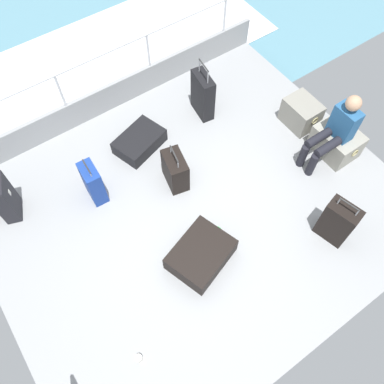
# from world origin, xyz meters

# --- Properties ---
(ground_plane) EXTENTS (4.40, 5.20, 0.06)m
(ground_plane) POSITION_xyz_m (0.00, 0.00, -0.03)
(ground_plane) COLOR #939699
(gunwale_port) EXTENTS (0.06, 5.20, 0.45)m
(gunwale_port) POSITION_xyz_m (-2.17, 0.00, 0.23)
(gunwale_port) COLOR #939699
(gunwale_port) RESTS_ON ground_plane
(railing_port) EXTENTS (0.04, 4.20, 1.02)m
(railing_port) POSITION_xyz_m (-2.17, 0.00, 0.78)
(railing_port) COLOR silver
(railing_port) RESTS_ON ground_plane
(sea_wake) EXTENTS (12.00, 12.00, 0.01)m
(sea_wake) POSITION_xyz_m (-3.60, 0.00, -0.34)
(sea_wake) COLOR #598C9E
(sea_wake) RESTS_ON ground_plane
(cargo_crate_0) EXTENTS (0.54, 0.40, 0.41)m
(cargo_crate_0) POSITION_xyz_m (-0.30, 2.11, 0.21)
(cargo_crate_0) COLOR gray
(cargo_crate_0) RESTS_ON ground_plane
(cargo_crate_1) EXTENTS (0.65, 0.47, 0.40)m
(cargo_crate_1) POSITION_xyz_m (0.36, 2.16, 0.20)
(cargo_crate_1) COLOR gray
(cargo_crate_1) RESTS_ON ground_plane
(passenger_seated) EXTENTS (0.34, 0.66, 1.10)m
(passenger_seated) POSITION_xyz_m (0.36, 1.98, 0.58)
(passenger_seated) COLOR #26598C
(passenger_seated) RESTS_ON ground_plane
(suitcase_0) EXTENTS (0.47, 0.33, 0.64)m
(suitcase_0) POSITION_xyz_m (-0.49, 0.02, 0.25)
(suitcase_0) COLOR black
(suitcase_0) RESTS_ON ground_plane
(suitcase_1) EXTENTS (0.41, 0.30, 0.78)m
(suitcase_1) POSITION_xyz_m (-1.32, -1.98, 0.34)
(suitcase_1) COLOR black
(suitcase_1) RESTS_ON ground_plane
(suitcase_2) EXTENTS (0.64, 0.79, 0.22)m
(suitcase_2) POSITION_xyz_m (-1.28, -0.07, 0.11)
(suitcase_2) COLOR black
(suitcase_2) RESTS_ON ground_plane
(suitcase_3) EXTENTS (0.45, 0.25, 0.92)m
(suitcase_3) POSITION_xyz_m (-1.30, 1.05, 0.35)
(suitcase_3) COLOR black
(suitcase_3) RESTS_ON ground_plane
(suitcase_4) EXTENTS (0.36, 0.21, 0.69)m
(suitcase_4) POSITION_xyz_m (-0.91, -0.96, 0.30)
(suitcase_4) COLOR navy
(suitcase_4) RESTS_ON ground_plane
(suitcase_5) EXTENTS (0.78, 0.88, 0.26)m
(suitcase_5) POSITION_xyz_m (0.62, -0.36, 0.13)
(suitcase_5) COLOR black
(suitcase_5) RESTS_ON ground_plane
(suitcase_6) EXTENTS (0.43, 0.31, 0.78)m
(suitcase_6) POSITION_xyz_m (1.29, 1.19, 0.33)
(suitcase_6) COLOR black
(suitcase_6) RESTS_ON ground_plane
(paper_cup) EXTENTS (0.08, 0.08, 0.10)m
(paper_cup) POSITION_xyz_m (1.18, -1.58, 0.05)
(paper_cup) COLOR white
(paper_cup) RESTS_ON ground_plane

